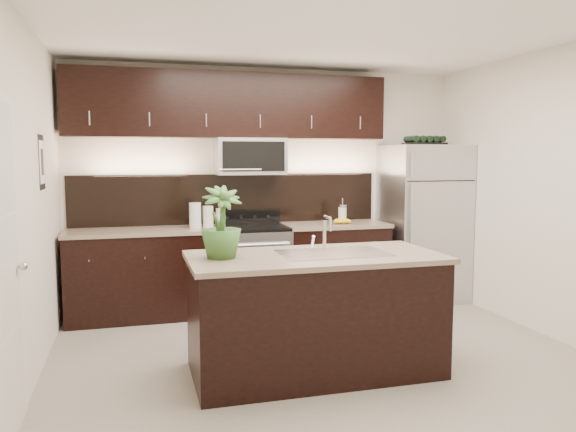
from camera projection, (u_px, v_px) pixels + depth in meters
name	position (u px, v px, depth m)	size (l,w,h in m)	color
ground	(324.00, 359.00, 4.72)	(4.50, 4.50, 0.00)	gray
room_walls	(314.00, 157.00, 4.48)	(4.52, 4.02, 2.71)	silver
counter_run	(235.00, 269.00, 6.17)	(3.51, 0.65, 0.94)	black
upper_fixtures	(233.00, 116.00, 6.14)	(3.49, 0.40, 1.66)	black
island	(315.00, 313.00, 4.40)	(1.96, 0.96, 0.94)	black
sink_faucet	(333.00, 251.00, 4.40)	(0.84, 0.50, 0.28)	silver
refrigerator	(423.00, 223.00, 6.67)	(0.88, 0.80, 1.83)	#B2B2B7
wine_rack	(425.00, 141.00, 6.56)	(0.45, 0.28, 0.11)	black
plant	(221.00, 222.00, 4.17)	(0.30, 0.30, 0.54)	#335F26
canisters	(205.00, 216.00, 6.01)	(0.40, 0.20, 0.27)	silver
french_press	(342.00, 214.00, 6.39)	(0.10, 0.10, 0.28)	silver
bananas	(337.00, 221.00, 6.35)	(0.20, 0.16, 0.06)	yellow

